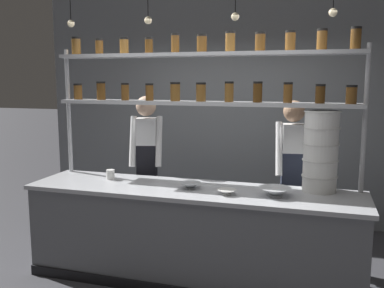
{
  "coord_description": "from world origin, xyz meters",
  "views": [
    {
      "loc": [
        1.16,
        -3.78,
        1.95
      ],
      "look_at": [
        -0.06,
        0.2,
        1.31
      ],
      "focal_mm": 40.0,
      "sensor_mm": 36.0,
      "label": 1
    }
  ],
  "objects_px": {
    "container_stack": "(321,151)",
    "prep_bowl_near_left": "(191,186)",
    "spice_shelf_unit": "(203,83)",
    "prep_bowl_center_front": "(227,192)",
    "chef_left": "(147,161)",
    "prep_bowl_center_back": "(275,192)",
    "serving_cup_front": "(111,174)",
    "chef_center": "(292,170)"
  },
  "relations": [
    {
      "from": "container_stack",
      "to": "prep_bowl_near_left",
      "type": "height_order",
      "value": "container_stack"
    },
    {
      "from": "spice_shelf_unit",
      "to": "prep_bowl_near_left",
      "type": "xyz_separation_m",
      "value": [
        -0.03,
        -0.34,
        -0.97
      ]
    },
    {
      "from": "container_stack",
      "to": "prep_bowl_center_front",
      "type": "distance_m",
      "value": 0.94
    },
    {
      "from": "chef_left",
      "to": "prep_bowl_center_front",
      "type": "relative_size",
      "value": 10.11
    },
    {
      "from": "spice_shelf_unit",
      "to": "chef_left",
      "type": "height_order",
      "value": "spice_shelf_unit"
    },
    {
      "from": "prep_bowl_near_left",
      "to": "prep_bowl_center_back",
      "type": "relative_size",
      "value": 0.72
    },
    {
      "from": "prep_bowl_near_left",
      "to": "prep_bowl_center_front",
      "type": "xyz_separation_m",
      "value": [
        0.38,
        -0.11,
        -0.0
      ]
    },
    {
      "from": "spice_shelf_unit",
      "to": "container_stack",
      "type": "relative_size",
      "value": 4.14
    },
    {
      "from": "prep_bowl_center_back",
      "to": "serving_cup_front",
      "type": "height_order",
      "value": "serving_cup_front"
    },
    {
      "from": "prep_bowl_center_back",
      "to": "prep_bowl_center_front",
      "type": "bearing_deg",
      "value": -169.78
    },
    {
      "from": "prep_bowl_near_left",
      "to": "prep_bowl_center_back",
      "type": "height_order",
      "value": "prep_bowl_center_back"
    },
    {
      "from": "spice_shelf_unit",
      "to": "chef_center",
      "type": "relative_size",
      "value": 1.78
    },
    {
      "from": "prep_bowl_center_front",
      "to": "container_stack",
      "type": "bearing_deg",
      "value": 25.42
    },
    {
      "from": "chef_left",
      "to": "prep_bowl_near_left",
      "type": "height_order",
      "value": "chef_left"
    },
    {
      "from": "chef_left",
      "to": "chef_center",
      "type": "bearing_deg",
      "value": -12.53
    },
    {
      "from": "prep_bowl_center_front",
      "to": "prep_bowl_center_back",
      "type": "height_order",
      "value": "prep_bowl_center_back"
    },
    {
      "from": "chef_left",
      "to": "serving_cup_front",
      "type": "relative_size",
      "value": 17.54
    },
    {
      "from": "chef_left",
      "to": "prep_bowl_center_back",
      "type": "height_order",
      "value": "chef_left"
    },
    {
      "from": "prep_bowl_center_back",
      "to": "prep_bowl_near_left",
      "type": "bearing_deg",
      "value": 177.27
    },
    {
      "from": "chef_left",
      "to": "container_stack",
      "type": "xyz_separation_m",
      "value": [
        1.88,
        -0.36,
        0.27
      ]
    },
    {
      "from": "container_stack",
      "to": "prep_bowl_near_left",
      "type": "bearing_deg",
      "value": -167.34
    },
    {
      "from": "container_stack",
      "to": "prep_bowl_center_front",
      "type": "bearing_deg",
      "value": -154.58
    },
    {
      "from": "container_stack",
      "to": "prep_bowl_center_back",
      "type": "xyz_separation_m",
      "value": [
        -0.37,
        -0.3,
        -0.34
      ]
    },
    {
      "from": "chef_left",
      "to": "container_stack",
      "type": "relative_size",
      "value": 2.36
    },
    {
      "from": "chef_left",
      "to": "prep_bowl_center_front",
      "type": "distance_m",
      "value": 1.31
    },
    {
      "from": "spice_shelf_unit",
      "to": "prep_bowl_near_left",
      "type": "height_order",
      "value": "spice_shelf_unit"
    },
    {
      "from": "spice_shelf_unit",
      "to": "serving_cup_front",
      "type": "xyz_separation_m",
      "value": [
        -0.93,
        -0.22,
        -0.94
      ]
    },
    {
      "from": "chef_left",
      "to": "prep_bowl_near_left",
      "type": "relative_size",
      "value": 8.53
    },
    {
      "from": "container_stack",
      "to": "prep_bowl_center_front",
      "type": "height_order",
      "value": "container_stack"
    },
    {
      "from": "spice_shelf_unit",
      "to": "prep_bowl_center_front",
      "type": "relative_size",
      "value": 17.75
    },
    {
      "from": "prep_bowl_center_back",
      "to": "serving_cup_front",
      "type": "xyz_separation_m",
      "value": [
        -1.7,
        0.16,
        0.01
      ]
    },
    {
      "from": "prep_bowl_center_back",
      "to": "chef_center",
      "type": "bearing_deg",
      "value": 82.56
    },
    {
      "from": "chef_left",
      "to": "prep_bowl_near_left",
      "type": "bearing_deg",
      "value": -56.54
    },
    {
      "from": "prep_bowl_center_front",
      "to": "prep_bowl_near_left",
      "type": "bearing_deg",
      "value": 163.26
    },
    {
      "from": "chef_left",
      "to": "prep_bowl_center_front",
      "type": "xyz_separation_m",
      "value": [
        1.09,
        -0.73,
        -0.08
      ]
    },
    {
      "from": "prep_bowl_near_left",
      "to": "serving_cup_front",
      "type": "height_order",
      "value": "serving_cup_front"
    },
    {
      "from": "chef_center",
      "to": "prep_bowl_center_front",
      "type": "bearing_deg",
      "value": -132.15
    },
    {
      "from": "chef_left",
      "to": "prep_bowl_center_back",
      "type": "bearing_deg",
      "value": -38.99
    },
    {
      "from": "prep_bowl_center_front",
      "to": "serving_cup_front",
      "type": "distance_m",
      "value": 1.3
    },
    {
      "from": "spice_shelf_unit",
      "to": "prep_bowl_center_back",
      "type": "xyz_separation_m",
      "value": [
        0.77,
        -0.38,
        -0.95
      ]
    },
    {
      "from": "chef_left",
      "to": "chef_center",
      "type": "relative_size",
      "value": 1.02
    },
    {
      "from": "prep_bowl_center_back",
      "to": "container_stack",
      "type": "bearing_deg",
      "value": 38.9
    }
  ]
}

